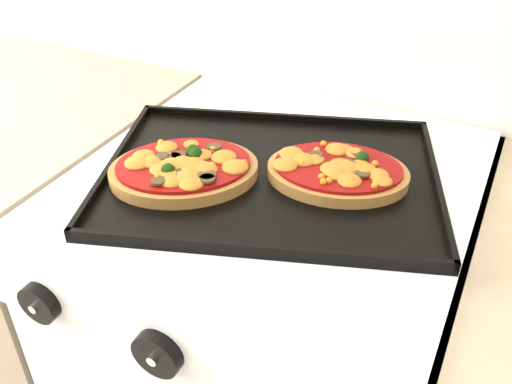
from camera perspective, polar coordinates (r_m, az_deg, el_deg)
The scene contains 7 objects.
stove at distance 1.18m, azimuth 1.65°, elevation -17.01°, with size 0.60×0.60×0.91m, color silver.
control_panel at distance 0.71m, azimuth -8.95°, elevation -14.56°, with size 0.60×0.02×0.09m, color silver.
knob_left at distance 0.79m, azimuth -20.83°, elevation -10.36°, with size 0.06×0.06×0.02m, color black.
knob_center at distance 0.70m, azimuth -9.82°, elevation -15.67°, with size 0.06×0.06×0.02m, color black.
baking_tray at distance 0.85m, azimuth 1.49°, elevation 1.82°, with size 0.49×0.36×0.02m, color black.
pizza_left at distance 0.85m, azimuth -7.24°, elevation 2.41°, with size 0.22×0.17×0.03m, color olive, non-canonical shape.
pizza_right at distance 0.85m, azimuth 8.18°, elevation 2.18°, with size 0.21×0.15×0.03m, color olive, non-canonical shape.
Camera 1 is at (0.32, 1.03, 1.39)m, focal length 40.00 mm.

